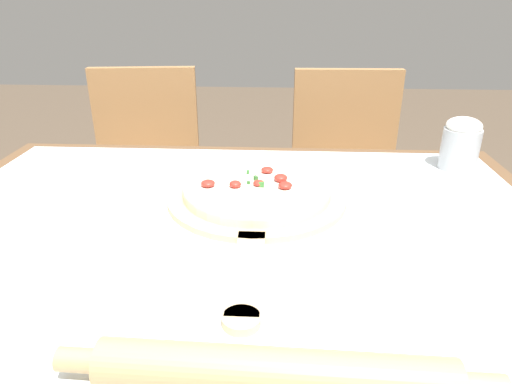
{
  "coord_description": "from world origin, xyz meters",
  "views": [
    {
      "loc": [
        0.08,
        -0.7,
        1.13
      ],
      "look_at": [
        0.04,
        0.09,
        0.78
      ],
      "focal_mm": 32.0,
      "sensor_mm": 36.0,
      "label": 1
    }
  ],
  "objects_px": {
    "pizza_peel": "(256,202)",
    "chair_left": "(147,173)",
    "pizza": "(257,188)",
    "chair_right": "(345,177)",
    "flour_cup": "(461,143)",
    "rolling_pin": "(274,373)"
  },
  "relations": [
    {
      "from": "pizza",
      "to": "flour_cup",
      "type": "xyz_separation_m",
      "value": [
        0.46,
        0.2,
        0.04
      ]
    },
    {
      "from": "pizza_peel",
      "to": "pizza",
      "type": "height_order",
      "value": "pizza"
    },
    {
      "from": "pizza_peel",
      "to": "chair_right",
      "type": "distance_m",
      "value": 0.84
    },
    {
      "from": "flour_cup",
      "to": "chair_right",
      "type": "bearing_deg",
      "value": 108.03
    },
    {
      "from": "pizza",
      "to": "flour_cup",
      "type": "distance_m",
      "value": 0.5
    },
    {
      "from": "chair_left",
      "to": "flour_cup",
      "type": "height_order",
      "value": "chair_left"
    },
    {
      "from": "rolling_pin",
      "to": "chair_right",
      "type": "bearing_deg",
      "value": 78.65
    },
    {
      "from": "pizza_peel",
      "to": "flour_cup",
      "type": "height_order",
      "value": "flour_cup"
    },
    {
      "from": "pizza_peel",
      "to": "chair_left",
      "type": "bearing_deg",
      "value": 120.64
    },
    {
      "from": "pizza_peel",
      "to": "chair_right",
      "type": "height_order",
      "value": "chair_right"
    },
    {
      "from": "pizza",
      "to": "rolling_pin",
      "type": "distance_m",
      "value": 0.47
    },
    {
      "from": "rolling_pin",
      "to": "flour_cup",
      "type": "bearing_deg",
      "value": 58.22
    },
    {
      "from": "pizza",
      "to": "chair_right",
      "type": "xyz_separation_m",
      "value": [
        0.28,
        0.73,
        -0.27
      ]
    },
    {
      "from": "chair_left",
      "to": "chair_right",
      "type": "height_order",
      "value": "same"
    },
    {
      "from": "rolling_pin",
      "to": "chair_left",
      "type": "bearing_deg",
      "value": 112.18
    },
    {
      "from": "pizza_peel",
      "to": "rolling_pin",
      "type": "xyz_separation_m",
      "value": [
        0.04,
        -0.44,
        0.02
      ]
    },
    {
      "from": "pizza",
      "to": "chair_right",
      "type": "distance_m",
      "value": 0.83
    },
    {
      "from": "pizza",
      "to": "flour_cup",
      "type": "relative_size",
      "value": 2.38
    },
    {
      "from": "pizza_peel",
      "to": "rolling_pin",
      "type": "bearing_deg",
      "value": -84.56
    },
    {
      "from": "flour_cup",
      "to": "pizza_peel",
      "type": "bearing_deg",
      "value": -153.99
    },
    {
      "from": "pizza_peel",
      "to": "chair_left",
      "type": "xyz_separation_m",
      "value": [
        -0.45,
        0.75,
        -0.25
      ]
    },
    {
      "from": "pizza",
      "to": "chair_left",
      "type": "distance_m",
      "value": 0.89
    }
  ]
}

